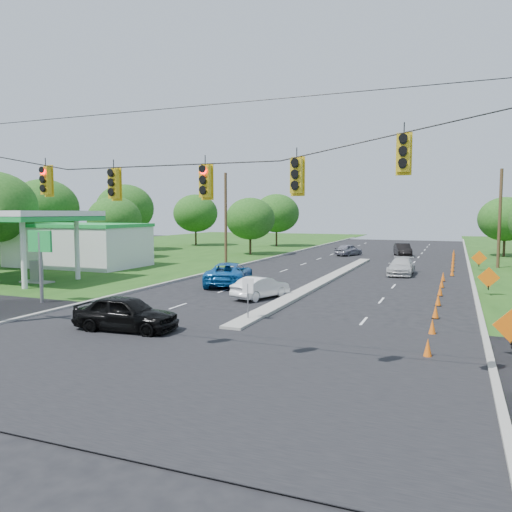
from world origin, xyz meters
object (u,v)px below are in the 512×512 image
at_px(black_sedan, 126,313).
at_px(blue_pickup, 229,274).
at_px(gas_station, 68,240).
at_px(white_sedan, 261,287).

distance_m(black_sedan, blue_pickup, 14.03).
distance_m(gas_station, white_sedan, 23.39).
bearing_deg(gas_station, white_sedan, -20.27).
distance_m(gas_station, black_sedan, 26.54).
bearing_deg(blue_pickup, black_sedan, 82.17).
xyz_separation_m(white_sedan, blue_pickup, (-3.98, 4.11, 0.16)).
height_order(gas_station, black_sedan, gas_station).
relative_size(gas_station, white_sedan, 5.00).
height_order(white_sedan, blue_pickup, blue_pickup).
height_order(black_sedan, white_sedan, black_sedan).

